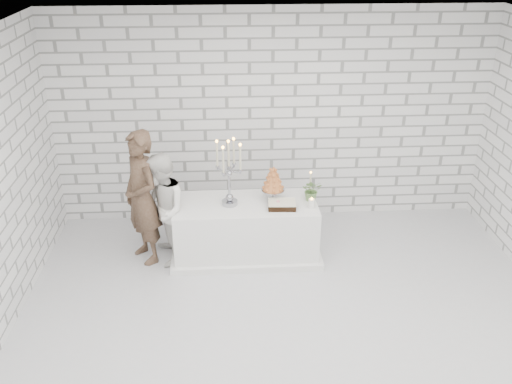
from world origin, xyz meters
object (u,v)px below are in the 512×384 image
object	(u,v)px
groom	(142,198)
candelabra	(229,173)
croquembouche	(273,183)
cake_table	(246,229)
bride	(162,210)

from	to	relation	value
groom	candelabra	world-z (taller)	groom
croquembouche	cake_table	bearing A→B (deg)	-166.60
cake_table	groom	distance (m)	1.37
bride	cake_table	bearing A→B (deg)	83.43
cake_table	groom	xyz separation A→B (m)	(-1.28, -0.02, 0.50)
bride	croquembouche	distance (m)	1.42
cake_table	candelabra	distance (m)	0.83
groom	candelabra	xyz separation A→B (m)	(1.08, -0.01, 0.31)
groom	bride	world-z (taller)	groom
bride	groom	bearing A→B (deg)	-117.17
cake_table	groom	size ratio (longest dim) A/B	1.03
cake_table	bride	world-z (taller)	bride
groom	croquembouche	xyz separation A→B (m)	(1.63, 0.10, 0.11)
groom	candelabra	size ratio (longest dim) A/B	2.01
groom	croquembouche	world-z (taller)	groom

